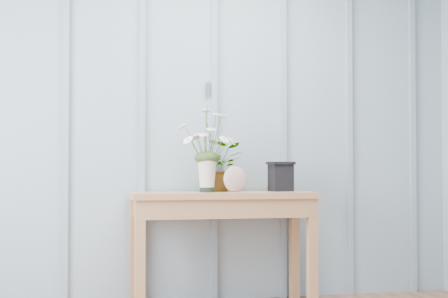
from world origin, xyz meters
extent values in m
cube|color=#8CA0AD|center=(0.00, 2.25, 1.25)|extent=(4.00, 0.01, 2.50)
cube|color=#A3A2A7|center=(0.20, 2.23, 1.45)|extent=(0.03, 0.01, 0.10)
cube|color=gray|center=(-0.75, 2.23, 1.25)|extent=(0.04, 0.03, 2.50)
cube|color=gray|center=(-0.25, 2.23, 1.25)|extent=(0.04, 0.03, 2.50)
cube|color=gray|center=(0.25, 2.23, 1.25)|extent=(0.04, 0.03, 2.50)
cube|color=gray|center=(0.75, 2.23, 1.25)|extent=(0.04, 0.03, 2.50)
cube|color=gray|center=(1.25, 2.23, 1.25)|extent=(0.04, 0.03, 2.50)
cube|color=gray|center=(1.75, 2.23, 1.25)|extent=(0.04, 0.03, 2.50)
cube|color=#9D6942|center=(0.25, 1.99, 0.73)|extent=(1.20, 0.45, 0.04)
cube|color=#9D6942|center=(0.25, 1.99, 0.65)|extent=(1.13, 0.42, 0.12)
cube|color=#9D6942|center=(-0.30, 1.81, 0.35)|extent=(0.06, 0.06, 0.71)
cube|color=#9D6942|center=(0.81, 1.81, 0.35)|extent=(0.06, 0.06, 0.71)
cube|color=#9D6942|center=(-0.30, 2.17, 0.35)|extent=(0.06, 0.06, 0.71)
cube|color=#9D6942|center=(0.81, 2.17, 0.35)|extent=(0.06, 0.06, 0.71)
cylinder|color=black|center=(0.15, 1.98, 0.78)|extent=(0.09, 0.09, 0.06)
cone|color=beige|center=(0.15, 1.98, 0.87)|extent=(0.17, 0.17, 0.21)
ellipsoid|color=#253E18|center=(0.15, 1.98, 0.97)|extent=(0.17, 0.14, 0.09)
imported|color=#253E18|center=(0.26, 2.12, 0.91)|extent=(0.32, 0.28, 0.33)
ellipsoid|color=#9B4F5E|center=(0.33, 1.97, 0.84)|extent=(0.18, 0.10, 0.17)
cube|color=black|center=(0.67, 2.04, 0.84)|extent=(0.16, 0.13, 0.18)
cube|color=black|center=(0.67, 2.04, 0.94)|extent=(0.18, 0.15, 0.02)
camera|label=1|loc=(-0.74, -2.38, 0.90)|focal=55.00mm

